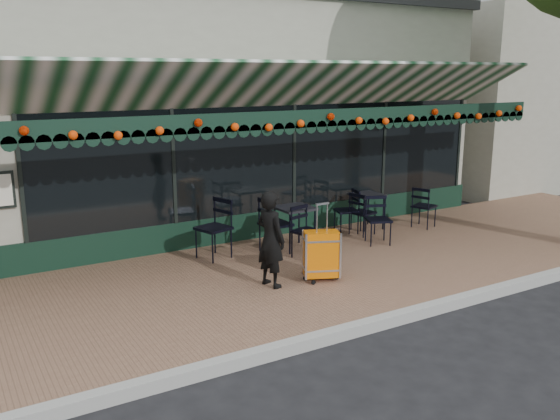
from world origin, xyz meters
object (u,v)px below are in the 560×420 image
woman (271,239)px  chair_a_left (346,211)px  chair_a_right (362,213)px  chair_a_front (378,220)px  suitcase (321,255)px  chair_b_left (213,229)px  chair_b_front (307,232)px  chair_a_extra (424,207)px  cafe_table_b (295,211)px  cafe_table_a (367,197)px  chair_b_right (276,225)px

woman → chair_a_left: woman is taller
chair_a_right → chair_a_front: 0.65m
suitcase → chair_b_left: bearing=140.4°
chair_a_front → chair_b_front: bearing=-155.3°
woman → chair_a_front: woman is taller
chair_a_extra → cafe_table_b: bearing=68.6°
chair_a_right → chair_a_front: size_ratio=0.97×
woman → suitcase: bearing=-116.0°
woman → chair_a_front: (2.75, 0.90, -0.27)m
cafe_table_a → cafe_table_b: bearing=-166.9°
cafe_table_a → chair_b_front: chair_b_front is taller
woman → chair_b_left: size_ratio=1.39×
suitcase → chair_b_front: suitcase is taller
chair_a_right → chair_a_front: chair_a_front is taller
woman → cafe_table_b: size_ratio=1.86×
chair_a_right → chair_a_extra: 1.42m
woman → chair_a_front: 2.91m
suitcase → cafe_table_b: (0.53, 1.59, 0.29)m
cafe_table_b → chair_b_front: chair_b_front is taller
suitcase → chair_a_right: bearing=62.1°
chair_a_extra → cafe_table_a: bearing=43.8°
suitcase → cafe_table_a: 3.23m
chair_a_right → chair_a_front: (-0.15, -0.64, 0.01)m
cafe_table_b → chair_a_extra: bearing=-1.0°
cafe_table_b → chair_b_right: bearing=-177.0°
chair_a_left → chair_a_extra: bearing=90.2°
chair_a_extra → suitcase: bearing=93.0°
chair_b_front → chair_a_left: bearing=17.8°
suitcase → chair_b_front: (0.43, 1.03, 0.05)m
woman → cafe_table_a: size_ratio=2.01×
chair_a_right → cafe_table_a: bearing=-60.7°
chair_b_left → chair_b_right: 1.08m
cafe_table_a → chair_b_left: size_ratio=0.69×
chair_b_right → chair_b_left: bearing=74.8°
chair_b_left → chair_a_right: bearing=71.5°
woman → chair_b_front: woman is taller
chair_a_left → chair_a_right: chair_a_left is taller
cafe_table_a → chair_b_front: (-2.07, -1.01, -0.19)m
cafe_table_a → cafe_table_b: cafe_table_b is taller
suitcase → chair_a_front: size_ratio=1.35×
chair_a_front → chair_a_extra: size_ratio=1.04×
cafe_table_a → chair_a_right: 0.53m
cafe_table_b → chair_a_left: chair_a_left is taller
chair_b_front → chair_b_right: bearing=104.7°
cafe_table_a → chair_b_left: (-3.42, -0.24, -0.12)m
chair_a_extra → chair_b_right: 3.42m
chair_a_front → chair_a_left: bearing=115.5°
suitcase → chair_b_right: bearing=108.5°
cafe_table_b → chair_a_left: bearing=15.2°
chair_a_front → chair_b_front: size_ratio=0.98×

